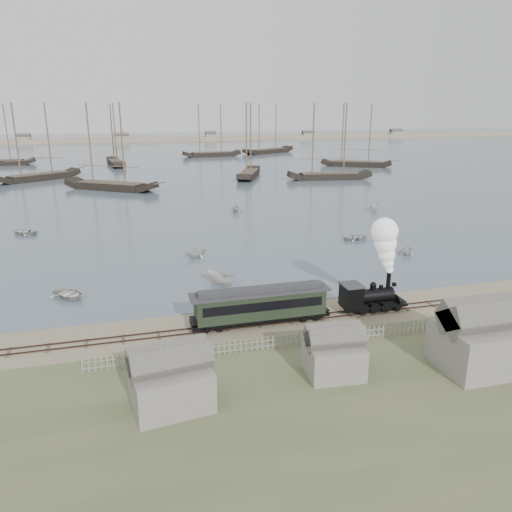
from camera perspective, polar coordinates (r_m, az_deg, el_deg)
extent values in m
plane|color=#9B906E|center=(48.02, 0.79, -6.70)|extent=(600.00, 600.00, 0.00)
cube|color=#465A65|center=(213.52, -12.10, 11.34)|extent=(600.00, 336.00, 0.06)
cube|color=#37251E|center=(45.79, 1.66, -7.78)|extent=(120.00, 0.08, 0.12)
cube|color=#37251E|center=(46.67, 1.30, -7.29)|extent=(120.00, 0.08, 0.12)
cube|color=#42362A|center=(46.26, 1.48, -7.62)|extent=(120.00, 1.80, 0.06)
cube|color=tan|center=(293.19, -13.11, 12.68)|extent=(500.00, 20.00, 1.80)
cube|color=black|center=(49.86, 13.29, -5.42)|extent=(6.38, 1.88, 0.23)
cylinder|color=black|center=(49.35, 12.98, -4.46)|extent=(3.94, 1.41, 1.41)
cube|color=black|center=(48.38, 10.82, -4.52)|extent=(1.69, 2.06, 2.16)
cube|color=#323335|center=(47.98, 10.90, -3.27)|extent=(1.88, 2.25, 0.11)
cylinder|color=black|center=(49.75, 14.89, -2.87)|extent=(0.41, 0.41, 1.50)
sphere|color=black|center=(49.05, 13.26, -3.24)|extent=(0.60, 0.60, 0.60)
cone|color=black|center=(51.33, 16.25, -5.11)|extent=(1.31, 1.88, 1.88)
cube|color=black|center=(50.18, 15.52, -3.14)|extent=(0.33, 0.33, 0.33)
cube|color=black|center=(45.80, 0.52, -7.01)|extent=(12.75, 2.09, 0.32)
cube|color=black|center=(45.30, 0.52, -5.53)|extent=(11.84, 2.28, 2.28)
cube|color=black|center=(44.18, 0.93, -5.81)|extent=(10.93, 0.06, 0.82)
cube|color=black|center=(46.24, 0.13, -4.75)|extent=(10.93, 0.06, 0.82)
cube|color=#323335|center=(44.86, 0.52, -4.13)|extent=(12.75, 2.46, 0.16)
cube|color=#323335|center=(44.76, 0.53, -3.81)|extent=(11.38, 1.09, 0.41)
imported|color=beige|center=(48.54, -1.28, -5.92)|extent=(3.23, 4.18, 0.80)
imported|color=beige|center=(55.15, -20.60, -4.10)|extent=(4.95, 4.85, 0.84)
imported|color=beige|center=(65.66, -6.86, 0.52)|extent=(3.61, 3.83, 1.60)
imported|color=beige|center=(55.27, -4.13, -2.62)|extent=(3.98, 3.43, 1.49)
imported|color=beige|center=(75.37, 11.40, 2.12)|extent=(2.74, 3.82, 0.78)
imported|color=beige|center=(69.44, 16.88, 0.71)|extent=(3.34, 3.42, 1.37)
imported|color=beige|center=(97.21, 13.38, 5.44)|extent=(3.42, 3.07, 1.30)
imported|color=beige|center=(85.05, -24.99, 2.56)|extent=(4.70, 5.10, 0.86)
imported|color=beige|center=(93.67, -2.35, 5.59)|extent=(3.31, 2.87, 1.72)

